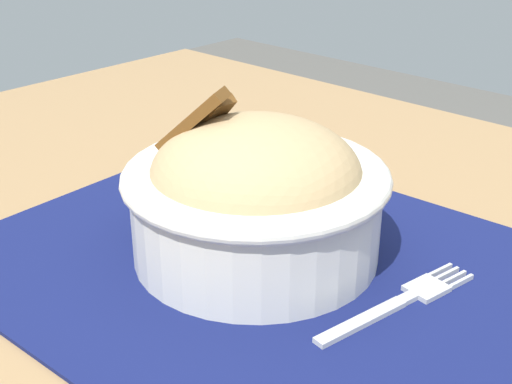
% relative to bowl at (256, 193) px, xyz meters
% --- Properties ---
extents(table, '(1.14, 0.81, 0.78)m').
position_rel_bowl_xyz_m(table, '(0.05, -0.00, -0.13)').
color(table, '#99754C').
rests_on(table, ground_plane).
extents(placemat, '(0.46, 0.35, 0.00)m').
position_rel_bowl_xyz_m(placemat, '(0.03, -0.00, -0.05)').
color(placemat, '#11194C').
rests_on(placemat, table).
extents(bowl, '(0.20, 0.20, 0.12)m').
position_rel_bowl_xyz_m(bowl, '(0.00, 0.00, 0.00)').
color(bowl, silver).
rests_on(bowl, placemat).
extents(fork, '(0.04, 0.14, 0.00)m').
position_rel_bowl_xyz_m(fork, '(0.11, 0.02, -0.05)').
color(fork, '#BBBBBB').
rests_on(fork, placemat).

